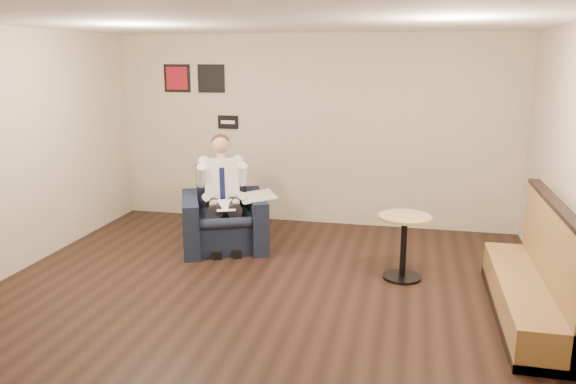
% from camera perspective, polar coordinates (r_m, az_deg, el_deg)
% --- Properties ---
extents(ground, '(6.00, 6.00, 0.00)m').
position_cam_1_polar(ground, '(5.90, -2.95, -11.08)').
color(ground, black).
rests_on(ground, ground).
extents(wall_back, '(6.00, 0.02, 2.80)m').
position_cam_1_polar(wall_back, '(8.36, 2.46, 6.23)').
color(wall_back, beige).
rests_on(wall_back, ground).
extents(wall_front, '(6.00, 0.02, 2.80)m').
position_cam_1_polar(wall_front, '(2.82, -20.07, -9.26)').
color(wall_front, beige).
rests_on(wall_front, ground).
extents(ceiling, '(6.00, 6.00, 0.02)m').
position_cam_1_polar(ceiling, '(5.38, -3.33, 17.17)').
color(ceiling, white).
rests_on(ceiling, wall_back).
extents(seating_sign, '(0.32, 0.02, 0.20)m').
position_cam_1_polar(seating_sign, '(8.66, -6.11, 7.08)').
color(seating_sign, black).
rests_on(seating_sign, wall_back).
extents(art_print_left, '(0.42, 0.03, 0.42)m').
position_cam_1_polar(art_print_left, '(8.90, -11.20, 11.27)').
color(art_print_left, maroon).
rests_on(art_print_left, wall_back).
extents(art_print_right, '(0.42, 0.03, 0.42)m').
position_cam_1_polar(art_print_right, '(8.70, -7.81, 11.35)').
color(art_print_right, black).
rests_on(art_print_right, wall_back).
extents(armchair, '(1.40, 1.40, 1.03)m').
position_cam_1_polar(armchair, '(7.42, -6.58, -1.75)').
color(armchair, black).
rests_on(armchair, ground).
extents(seated_man, '(1.01, 1.19, 1.41)m').
position_cam_1_polar(seated_man, '(7.24, -6.54, -0.58)').
color(seated_man, white).
rests_on(seated_man, armchair).
extents(lap_papers, '(0.36, 0.41, 0.01)m').
position_cam_1_polar(lap_papers, '(7.15, -6.46, -1.36)').
color(lap_papers, white).
rests_on(lap_papers, seated_man).
extents(newspaper, '(0.65, 0.70, 0.01)m').
position_cam_1_polar(newspaper, '(7.31, -3.18, -0.42)').
color(newspaper, silver).
rests_on(newspaper, armchair).
extents(side_table, '(0.62, 0.62, 0.40)m').
position_cam_1_polar(side_table, '(7.55, -5.93, -3.94)').
color(side_table, black).
rests_on(side_table, ground).
extents(green_folder, '(0.49, 0.43, 0.01)m').
position_cam_1_polar(green_folder, '(7.47, -6.18, -2.47)').
color(green_folder, green).
rests_on(green_folder, side_table).
extents(coffee_mug, '(0.09, 0.09, 0.09)m').
position_cam_1_polar(coffee_mug, '(7.58, -4.74, -1.91)').
color(coffee_mug, white).
rests_on(coffee_mug, side_table).
extents(smartphone, '(0.13, 0.08, 0.01)m').
position_cam_1_polar(smartphone, '(7.63, -5.61, -2.14)').
color(smartphone, black).
rests_on(smartphone, side_table).
extents(banquette, '(0.53, 2.21, 1.13)m').
position_cam_1_polar(banquette, '(5.83, 23.18, -6.54)').
color(banquette, olive).
rests_on(banquette, ground).
extents(cafe_table, '(0.60, 0.60, 0.74)m').
position_cam_1_polar(cafe_table, '(6.49, 11.64, -5.52)').
color(cafe_table, tan).
rests_on(cafe_table, ground).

